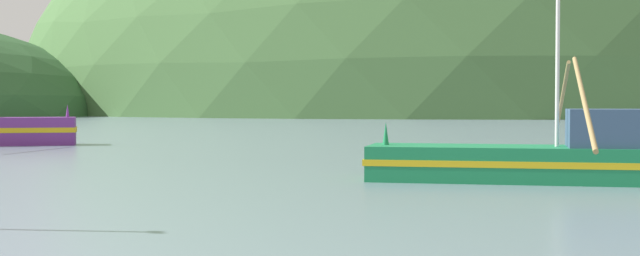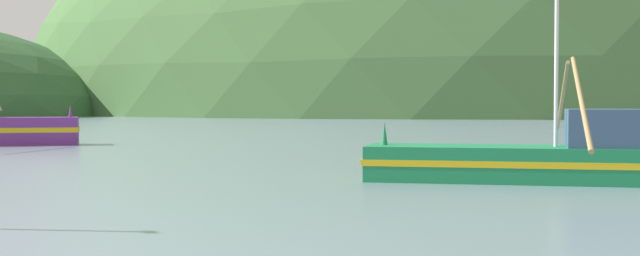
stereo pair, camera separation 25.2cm
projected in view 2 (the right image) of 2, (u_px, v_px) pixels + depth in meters
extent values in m
ellipsoid|color=#47703D|center=(511.00, 111.00, 179.20)|extent=(184.91, 147.93, 105.91)
ellipsoid|color=#2D562D|center=(589.00, 109.00, 214.31)|extent=(124.02, 99.22, 89.88)
cone|color=#6B2D84|center=(70.00, 111.00, 48.74)|extent=(0.20, 0.20, 0.70)
cube|color=#197A47|center=(569.00, 165.00, 26.81)|extent=(11.90, 7.20, 1.06)
cube|color=gold|center=(569.00, 163.00, 26.80)|extent=(12.01, 7.27, 0.19)
cone|color=#197A47|center=(384.00, 133.00, 27.93)|extent=(0.27, 0.27, 0.70)
cube|color=#334C6B|center=(616.00, 128.00, 26.50)|extent=(3.44, 3.13, 1.12)
cylinder|color=silver|center=(556.00, 48.00, 26.78)|extent=(0.12, 0.12, 5.81)
cylinder|color=#997F4C|center=(581.00, 99.00, 22.36)|extent=(2.84, 6.03, 2.36)
cylinder|color=#997F4C|center=(562.00, 99.00, 31.13)|extent=(2.84, 6.03, 2.36)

